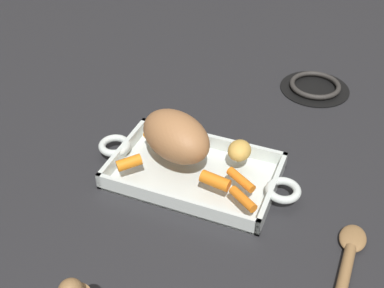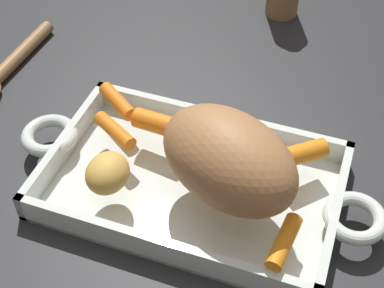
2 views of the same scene
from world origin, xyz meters
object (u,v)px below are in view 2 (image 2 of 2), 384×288
(baby_carrot_center_right, at_px, (118,101))
(baby_carrot_short, at_px, (115,131))
(pork_roast, at_px, (229,159))
(potato_golden_large, at_px, (108,173))
(baby_carrot_long, at_px, (306,152))
(baby_carrot_southeast, at_px, (284,242))
(roasting_dish, at_px, (192,183))
(serving_spoon, at_px, (3,73))
(baby_carrot_center_left, at_px, (157,123))

(baby_carrot_center_right, height_order, baby_carrot_short, same)
(pork_roast, distance_m, potato_golden_large, 0.12)
(baby_carrot_short, height_order, baby_carrot_long, baby_carrot_long)
(baby_carrot_southeast, bearing_deg, roasting_dish, -28.87)
(baby_carrot_short, bearing_deg, baby_carrot_southeast, 158.98)
(baby_carrot_short, xyz_separation_m, serving_spoon, (0.21, -0.08, -0.03))
(baby_carrot_center_left, bearing_deg, baby_carrot_center_right, -20.45)
(baby_carrot_southeast, distance_m, serving_spoon, 0.45)
(roasting_dish, height_order, pork_roast, pork_roast)
(baby_carrot_center_right, bearing_deg, baby_carrot_long, 177.60)
(pork_roast, bearing_deg, baby_carrot_long, -134.70)
(serving_spoon, bearing_deg, baby_carrot_center_left, 78.70)
(baby_carrot_long, bearing_deg, roasting_dish, 26.66)
(baby_carrot_center_left, bearing_deg, baby_carrot_short, 30.04)
(roasting_dish, bearing_deg, baby_carrot_long, -153.34)
(serving_spoon, bearing_deg, pork_roast, 73.72)
(pork_roast, xyz_separation_m, baby_carrot_center_right, (0.16, -0.08, -0.04))
(baby_carrot_center_left, xyz_separation_m, baby_carrot_southeast, (-0.17, 0.10, -0.00))
(potato_golden_large, height_order, serving_spoon, potato_golden_large)
(baby_carrot_center_left, relative_size, baby_carrot_long, 1.15)
(baby_carrot_center_left, xyz_separation_m, serving_spoon, (0.25, -0.06, -0.04))
(pork_roast, xyz_separation_m, potato_golden_large, (0.12, 0.04, -0.03))
(baby_carrot_southeast, relative_size, potato_golden_large, 1.12)
(pork_roast, distance_m, baby_carrot_short, 0.15)
(roasting_dish, distance_m, baby_carrot_southeast, 0.13)
(baby_carrot_center_right, distance_m, potato_golden_large, 0.12)
(roasting_dish, height_order, baby_carrot_center_right, baby_carrot_center_right)
(serving_spoon, bearing_deg, baby_carrot_southeast, 70.39)
(potato_golden_large, bearing_deg, baby_carrot_long, -150.49)
(potato_golden_large, bearing_deg, baby_carrot_short, -69.85)
(potato_golden_large, bearing_deg, pork_roast, -162.79)
(baby_carrot_short, bearing_deg, potato_golden_large, 110.15)
(baby_carrot_short, bearing_deg, baby_carrot_long, -170.09)
(roasting_dish, xyz_separation_m, baby_carrot_long, (-0.11, -0.05, 0.03))
(pork_roast, relative_size, baby_carrot_southeast, 2.62)
(baby_carrot_short, distance_m, serving_spoon, 0.22)
(baby_carrot_center_left, bearing_deg, baby_carrot_long, -175.69)
(baby_carrot_southeast, bearing_deg, baby_carrot_center_right, -28.94)
(roasting_dish, distance_m, baby_carrot_center_right, 0.14)
(baby_carrot_long, bearing_deg, potato_golden_large, 29.51)
(baby_carrot_short, relative_size, serving_spoon, 0.31)
(baby_carrot_center_left, height_order, baby_carrot_long, same)
(pork_roast, xyz_separation_m, baby_carrot_long, (-0.07, -0.07, -0.03))
(baby_carrot_long, height_order, baby_carrot_southeast, baby_carrot_long)
(roasting_dish, relative_size, baby_carrot_center_right, 7.05)
(baby_carrot_center_left, bearing_deg, baby_carrot_southeast, 148.40)
(roasting_dish, relative_size, baby_carrot_short, 6.74)
(baby_carrot_short, bearing_deg, roasting_dish, 169.22)
(baby_carrot_long, xyz_separation_m, baby_carrot_southeast, (-0.00, 0.12, -0.00))
(baby_carrot_center_left, relative_size, baby_carrot_short, 0.88)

